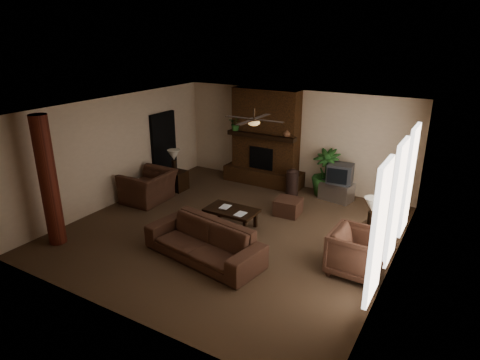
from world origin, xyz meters
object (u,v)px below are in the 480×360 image
Objects in this scene: side_table_right at (370,239)px; lamp_right at (372,207)px; floor_plant at (325,183)px; lamp_left at (174,157)px; log_column at (48,182)px; side_table_left at (177,180)px; tv_stand at (336,191)px; coffee_table at (232,212)px; armchair_left at (148,182)px; armchair_right at (357,251)px; sofa at (204,236)px; ottoman at (288,207)px; floor_vase at (292,181)px.

lamp_right is (-0.02, -0.04, 0.73)m from side_table_right.
lamp_left is (-3.83, -1.79, 0.63)m from floor_plant.
floor_plant is at bearing 53.77° from log_column.
side_table_left is 0.85× the size of lamp_left.
lamp_left and lamp_right have the same top height.
side_table_left and side_table_right have the same top height.
log_column is 7.09m from tv_stand.
log_column is 3.99m from side_table_left.
floor_plant is 4.28m from lamp_left.
coffee_table is 3.25m from tv_stand.
coffee_table is 0.91× the size of floor_plant.
lamp_right is (5.66, -0.82, 0.73)m from side_table_left.
armchair_left is 5.81m from side_table_right.
lamp_left reaches higher than floor_plant.
armchair_left is at bearing -95.35° from lamp_left.
armchair_left is 1.49× the size of tv_stand.
log_column is 5.09× the size of side_table_left.
armchair_right is 0.73× the size of floor_plant.
sofa is at bearing -145.06° from side_table_right.
armchair_left is 0.96× the size of floor_plant.
armchair_right is 5.96m from lamp_left.
log_column reaches higher than tv_stand.
ottoman is at bearing 46.12° from log_column.
armchair_right is 4.02m from floor_vase.
sofa reaches higher than side_table_left.
sofa is at bearing 111.22° from armchair_right.
sofa is 3.87× the size of lamp_left.
coffee_table is at bearing -172.14° from lamp_right.
sofa reaches higher than tv_stand.
side_table_left reaches higher than ottoman.
lamp_left is at bearing -178.22° from ottoman.
sofa is 4.58m from floor_plant.
lamp_right reaches higher than floor_plant.
log_column is 4.67× the size of ottoman.
tv_stand is 4.59m from lamp_left.
lamp_left is (-4.23, -1.63, 0.75)m from tv_stand.
armchair_right is at bearing -16.82° from lamp_left.
side_table_right is at bearing 8.51° from coffee_table.
lamp_left is at bearing 172.34° from lamp_right.
sofa is 3.44m from side_table_right.
armchair_left is 3.92m from floor_vase.
floor_plant is (0.78, 0.46, -0.06)m from floor_vase.
log_column reaches higher than sofa.
armchair_right reaches higher than ottoman.
side_table_left is 5.77m from lamp_right.
armchair_left is at bearing 84.90° from armchair_right.
log_column is at bearing -126.23° from floor_plant.
lamp_left reaches higher than coffee_table.
sofa reaches higher than armchair_right.
log_column is at bearing -119.07° from tv_stand.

